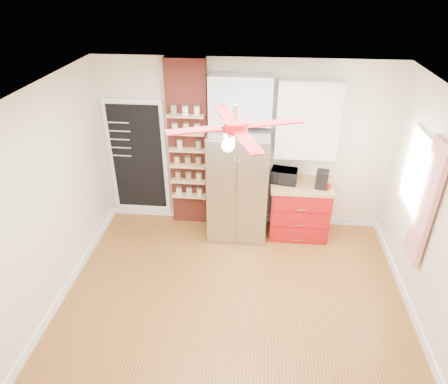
# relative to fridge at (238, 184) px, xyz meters

# --- Properties ---
(floor) EXTENTS (4.50, 4.50, 0.00)m
(floor) POSITION_rel_fridge_xyz_m (0.05, -1.63, -0.88)
(floor) COLOR #936025
(floor) RESTS_ON ground
(ceiling) EXTENTS (4.50, 4.50, 0.00)m
(ceiling) POSITION_rel_fridge_xyz_m (0.05, -1.63, 1.83)
(ceiling) COLOR white
(ceiling) RESTS_ON wall_back
(wall_back) EXTENTS (4.50, 0.02, 2.70)m
(wall_back) POSITION_rel_fridge_xyz_m (0.05, 0.37, 0.48)
(wall_back) COLOR beige
(wall_back) RESTS_ON floor
(wall_front) EXTENTS (4.50, 0.02, 2.70)m
(wall_front) POSITION_rel_fridge_xyz_m (0.05, -3.63, 0.48)
(wall_front) COLOR beige
(wall_front) RESTS_ON floor
(wall_left) EXTENTS (0.02, 4.00, 2.70)m
(wall_left) POSITION_rel_fridge_xyz_m (-2.20, -1.63, 0.48)
(wall_left) COLOR beige
(wall_left) RESTS_ON floor
(wall_right) EXTENTS (0.02, 4.00, 2.70)m
(wall_right) POSITION_rel_fridge_xyz_m (2.30, -1.63, 0.48)
(wall_right) COLOR beige
(wall_right) RESTS_ON floor
(chalkboard) EXTENTS (0.95, 0.05, 1.95)m
(chalkboard) POSITION_rel_fridge_xyz_m (-1.65, 0.33, 0.23)
(chalkboard) COLOR white
(chalkboard) RESTS_ON wall_back
(brick_pillar) EXTENTS (0.60, 0.16, 2.70)m
(brick_pillar) POSITION_rel_fridge_xyz_m (-0.80, 0.29, 0.48)
(brick_pillar) COLOR maroon
(brick_pillar) RESTS_ON floor
(fridge) EXTENTS (0.90, 0.70, 1.75)m
(fridge) POSITION_rel_fridge_xyz_m (0.00, 0.00, 0.00)
(fridge) COLOR #A9A9AE
(fridge) RESTS_ON floor
(upper_glass_cabinet) EXTENTS (0.90, 0.35, 0.70)m
(upper_glass_cabinet) POSITION_rel_fridge_xyz_m (0.00, 0.20, 1.27)
(upper_glass_cabinet) COLOR white
(upper_glass_cabinet) RESTS_ON wall_back
(red_cabinet) EXTENTS (0.94, 0.64, 0.90)m
(red_cabinet) POSITION_rel_fridge_xyz_m (0.97, 0.05, -0.42)
(red_cabinet) COLOR #A20D10
(red_cabinet) RESTS_ON floor
(upper_shelf_unit) EXTENTS (0.90, 0.30, 1.15)m
(upper_shelf_unit) POSITION_rel_fridge_xyz_m (0.97, 0.22, 1.00)
(upper_shelf_unit) COLOR white
(upper_shelf_unit) RESTS_ON wall_back
(window) EXTENTS (0.04, 0.75, 1.05)m
(window) POSITION_rel_fridge_xyz_m (2.28, -0.73, 0.68)
(window) COLOR white
(window) RESTS_ON wall_right
(curtain) EXTENTS (0.06, 0.40, 1.55)m
(curtain) POSITION_rel_fridge_xyz_m (2.23, -1.28, 0.57)
(curtain) COLOR red
(curtain) RESTS_ON wall_right
(ceiling_fan) EXTENTS (1.40, 1.40, 0.44)m
(ceiling_fan) POSITION_rel_fridge_xyz_m (0.05, -1.63, 1.55)
(ceiling_fan) COLOR silver
(ceiling_fan) RESTS_ON ceiling
(toaster_oven) EXTENTS (0.43, 0.33, 0.22)m
(toaster_oven) POSITION_rel_fridge_xyz_m (0.69, 0.10, 0.13)
(toaster_oven) COLOR black
(toaster_oven) RESTS_ON red_cabinet
(coffee_maker) EXTENTS (0.21, 0.21, 0.28)m
(coffee_maker) POSITION_rel_fridge_xyz_m (1.25, -0.02, 0.16)
(coffee_maker) COLOR black
(coffee_maker) RESTS_ON red_cabinet
(canister_left) EXTENTS (0.11, 0.11, 0.13)m
(canister_left) POSITION_rel_fridge_xyz_m (1.34, -0.06, 0.09)
(canister_left) COLOR #A1080D
(canister_left) RESTS_ON red_cabinet
(canister_right) EXTENTS (0.11, 0.11, 0.14)m
(canister_right) POSITION_rel_fridge_xyz_m (1.28, 0.13, 0.10)
(canister_right) COLOR #AF090E
(canister_right) RESTS_ON red_cabinet
(pantry_jar_oats) EXTENTS (0.09, 0.09, 0.14)m
(pantry_jar_oats) POSITION_rel_fridge_xyz_m (-0.91, 0.14, 0.57)
(pantry_jar_oats) COLOR beige
(pantry_jar_oats) RESTS_ON brick_pillar
(pantry_jar_beans) EXTENTS (0.08, 0.08, 0.13)m
(pantry_jar_beans) POSITION_rel_fridge_xyz_m (-0.62, 0.13, 0.56)
(pantry_jar_beans) COLOR olive
(pantry_jar_beans) RESTS_ON brick_pillar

